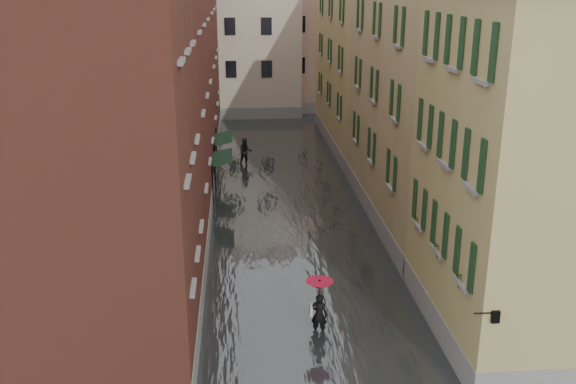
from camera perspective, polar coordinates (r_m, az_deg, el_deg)
name	(u,v)px	position (r m, az deg, el deg)	size (l,w,h in m)	color
ground	(311,312)	(24.28, 2.06, -10.58)	(120.00, 120.00, 0.00)	slate
floodwater	(285,196)	(36.11, -0.27, -0.39)	(10.00, 60.00, 0.20)	#3E4345
building_left_near	(91,162)	(20.28, -17.10, 2.54)	(6.00, 8.00, 13.00)	brown
building_left_mid	(142,103)	(30.90, -12.89, 7.71)	(6.00, 14.00, 12.50)	maroon
building_left_far	(171,52)	(45.54, -10.38, 12.17)	(6.00, 16.00, 14.00)	brown
building_right_near	(536,175)	(22.16, 21.16, 1.40)	(6.00, 8.00, 11.50)	tan
building_right_mid	(436,94)	(31.98, 13.02, 8.51)	(6.00, 14.00, 13.00)	tan
building_right_far	(372,68)	(46.46, 7.47, 10.88)	(6.00, 16.00, 11.50)	tan
building_end_cream	(231,40)	(59.30, -5.11, 13.32)	(12.00, 9.00, 13.00)	beige
building_end_pink	(327,43)	(61.93, 3.49, 13.11)	(10.00, 9.00, 12.00)	tan
awning_near	(221,159)	(35.04, -5.94, 2.96)	(1.09, 2.94, 2.80)	black
awning_far	(223,139)	(39.36, -5.82, 4.71)	(1.09, 3.09, 2.80)	black
wall_lantern	(494,316)	(18.75, 17.85, -10.43)	(0.71, 0.22, 0.35)	black
window_planters	(441,239)	(22.04, 13.43, -4.12)	(0.59, 5.65, 0.84)	#994E32
pedestrian_main	(319,302)	(22.25, 2.79, -9.73)	(0.96, 0.96, 2.06)	black
pedestrian_far	(245,152)	(42.16, -3.80, 3.56)	(0.92, 0.72, 1.89)	black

